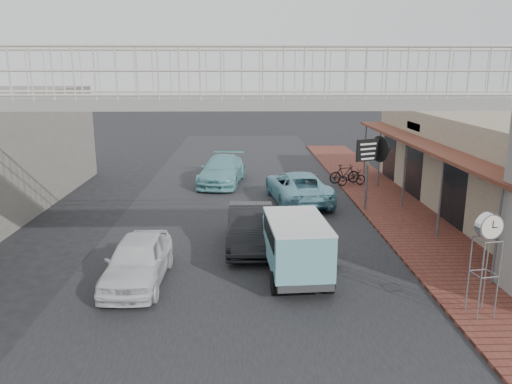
{
  "coord_description": "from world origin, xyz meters",
  "views": [
    {
      "loc": [
        0.01,
        -15.69,
        5.85
      ],
      "look_at": [
        0.45,
        0.86,
        1.8
      ],
      "focal_mm": 35.0,
      "sensor_mm": 36.0,
      "label": 1
    }
  ],
  "objects": [
    {
      "name": "road_strip",
      "position": [
        0.0,
        0.0,
        0.01
      ],
      "size": [
        10.0,
        60.0,
        0.01
      ],
      "primitive_type": "cube",
      "color": "black",
      "rests_on": "ground"
    },
    {
      "name": "dark_sedan",
      "position": [
        0.25,
        0.4,
        0.69
      ],
      "size": [
        1.56,
        4.24,
        1.38
      ],
      "primitive_type": "imported",
      "rotation": [
        0.0,
        0.0,
        -0.02
      ],
      "color": "black",
      "rests_on": "ground"
    },
    {
      "name": "footbridge",
      "position": [
        0.0,
        -4.0,
        3.18
      ],
      "size": [
        16.4,
        2.4,
        6.34
      ],
      "color": "gray",
      "rests_on": "ground"
    },
    {
      "name": "angkot_far",
      "position": [
        -1.1,
        10.14,
        0.72
      ],
      "size": [
        2.66,
        5.19,
        1.44
      ],
      "primitive_type": "imported",
      "rotation": [
        0.0,
        0.0,
        -0.13
      ],
      "color": "#69B0B7",
      "rests_on": "ground"
    },
    {
      "name": "angkot_van",
      "position": [
        1.5,
        -2.16,
        1.13
      ],
      "size": [
        1.87,
        3.71,
        1.77
      ],
      "rotation": [
        0.0,
        0.0,
        0.06
      ],
      "color": "black",
      "rests_on": "ground"
    },
    {
      "name": "white_hatchback",
      "position": [
        -2.96,
        -2.48,
        0.66
      ],
      "size": [
        1.64,
        3.92,
        1.33
      ],
      "primitive_type": "imported",
      "rotation": [
        0.0,
        0.0,
        -0.02
      ],
      "color": "white",
      "rests_on": "ground"
    },
    {
      "name": "motorcycle_far",
      "position": [
        5.3,
        9.63,
        0.6
      ],
      "size": [
        1.72,
        0.78,
        1.0
      ],
      "primitive_type": "imported",
      "rotation": [
        0.0,
        0.0,
        1.76
      ],
      "color": "black",
      "rests_on": "sidewalk"
    },
    {
      "name": "shophouse_row",
      "position": [
        10.97,
        4.0,
        2.01
      ],
      "size": [
        7.2,
        18.0,
        4.0
      ],
      "color": "gray",
      "rests_on": "ground"
    },
    {
      "name": "angkot_curb",
      "position": [
        2.5,
        6.3,
        0.71
      ],
      "size": [
        2.95,
        5.33,
        1.41
      ],
      "primitive_type": "imported",
      "rotation": [
        0.0,
        0.0,
        3.27
      ],
      "color": "#6DADBE",
      "rests_on": "ground"
    },
    {
      "name": "sidewalk",
      "position": [
        6.5,
        3.0,
        0.05
      ],
      "size": [
        3.0,
        40.0,
        0.1
      ],
      "primitive_type": "cube",
      "color": "brown",
      "rests_on": "ground"
    },
    {
      "name": "ground",
      "position": [
        0.0,
        0.0,
        0.0
      ],
      "size": [
        120.0,
        120.0,
        0.0
      ],
      "primitive_type": "plane",
      "color": "black",
      "rests_on": "ground"
    },
    {
      "name": "motorcycle_near",
      "position": [
        5.57,
        9.17,
        0.51
      ],
      "size": [
        1.64,
        0.94,
        0.82
      ],
      "primitive_type": "imported",
      "rotation": [
        0.0,
        0.0,
        1.84
      ],
      "color": "black",
      "rests_on": "sidewalk"
    },
    {
      "name": "street_clock",
      "position": [
        5.71,
        -4.81,
        2.22
      ],
      "size": [
        0.65,
        0.57,
        2.55
      ],
      "rotation": [
        0.0,
        0.0,
        0.18
      ],
      "color": "#59595B",
      "rests_on": "sidewalk"
    },
    {
      "name": "arrow_sign",
      "position": [
        5.91,
        4.92,
        2.61
      ],
      "size": [
        1.87,
        1.27,
        3.1
      ],
      "rotation": [
        0.0,
        0.0,
        0.42
      ],
      "color": "#59595B",
      "rests_on": "sidewalk"
    }
  ]
}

